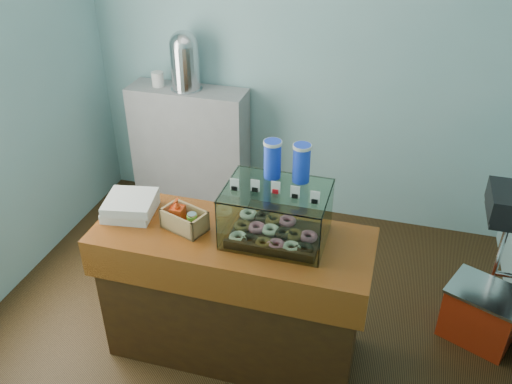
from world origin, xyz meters
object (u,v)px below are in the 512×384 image
(coffee_urn, at_px, (185,59))
(red_cooler, at_px, (481,314))
(counter, at_px, (233,294))
(display_case, at_px, (277,210))

(coffee_urn, height_order, red_cooler, coffee_urn)
(coffee_urn, distance_m, red_cooler, 2.86)
(counter, relative_size, coffee_urn, 3.33)
(coffee_urn, xyz_separation_m, red_cooler, (2.41, -1.04, -1.15))
(counter, height_order, display_case, display_case)
(display_case, xyz_separation_m, red_cooler, (1.27, 0.46, -0.87))
(display_case, xyz_separation_m, coffee_urn, (-1.14, 1.49, 0.29))
(counter, xyz_separation_m, red_cooler, (1.51, 0.54, -0.26))
(counter, bearing_deg, display_case, 17.59)
(counter, height_order, coffee_urn, coffee_urn)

